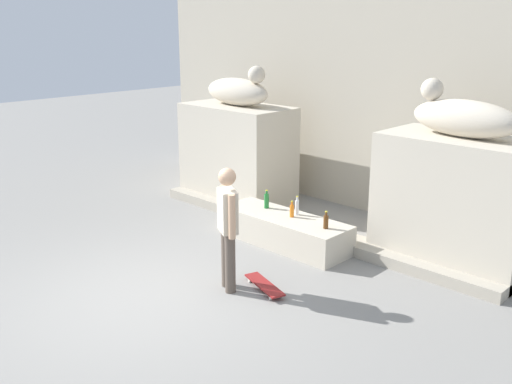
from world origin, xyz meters
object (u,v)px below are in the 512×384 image
(skateboard, at_px, (264,285))
(bottle_orange, at_px, (292,210))
(statue_reclining_right, at_px, (463,117))
(bottle_green, at_px, (267,201))
(skater, at_px, (228,224))
(bottle_brown, at_px, (326,221))
(statue_reclining_left, at_px, (238,91))
(bottle_clear, at_px, (297,207))

(skateboard, xyz_separation_m, bottle_orange, (-0.81, 1.48, 0.51))
(statue_reclining_right, xyz_separation_m, skateboard, (-1.31, -2.61, -2.11))
(bottle_green, bearing_deg, statue_reclining_right, 21.54)
(skateboard, relative_size, bottle_orange, 3.11)
(skater, xyz_separation_m, skateboard, (0.36, 0.32, -0.86))
(skater, height_order, bottle_orange, skater)
(skater, bearing_deg, bottle_brown, 110.56)
(skater, relative_size, skateboard, 2.03)
(statue_reclining_left, distance_m, skateboard, 4.61)
(statue_reclining_right, relative_size, skateboard, 1.99)
(bottle_orange, relative_size, bottle_green, 0.85)
(statue_reclining_right, xyz_separation_m, bottle_clear, (-2.14, -0.99, -1.58))
(statue_reclining_right, height_order, bottle_green, statue_reclining_right)
(bottle_orange, height_order, bottle_green, bottle_green)
(skater, height_order, bottle_green, skater)
(skater, bearing_deg, skateboard, 70.36)
(statue_reclining_right, distance_m, bottle_green, 3.32)
(bottle_brown, bearing_deg, statue_reclining_left, 159.09)
(statue_reclining_left, height_order, skater, statue_reclining_left)
(skater, height_order, bottle_clear, skater)
(skater, bearing_deg, bottle_clear, 132.65)
(statue_reclining_left, height_order, bottle_green, statue_reclining_left)
(skater, distance_m, skateboard, 0.98)
(skateboard, xyz_separation_m, bottle_brown, (-0.10, 1.43, 0.52))
(statue_reclining_right, xyz_separation_m, bottle_brown, (-1.41, -1.18, -1.60))
(statue_reclining_right, height_order, skater, statue_reclining_right)
(statue_reclining_left, relative_size, bottle_green, 5.22)
(bottle_clear, height_order, bottle_green, bottle_green)
(bottle_orange, xyz_separation_m, bottle_brown, (0.71, -0.05, 0.00))
(statue_reclining_left, xyz_separation_m, skateboard, (3.17, -2.60, -2.11))
(skater, relative_size, bottle_green, 5.37)
(skateboard, height_order, bottle_clear, bottle_clear)
(statue_reclining_left, bearing_deg, bottle_green, -28.59)
(bottle_brown, xyz_separation_m, bottle_green, (-1.31, 0.10, 0.02))
(bottle_green, bearing_deg, bottle_brown, -4.51)
(statue_reclining_left, bearing_deg, bottle_brown, -18.20)
(statue_reclining_right, bearing_deg, bottle_brown, 44.18)
(skater, bearing_deg, statue_reclining_left, 163.11)
(bottle_clear, bearing_deg, bottle_orange, -84.05)
(skater, distance_m, bottle_clear, 2.02)
(statue_reclining_left, bearing_deg, statue_reclining_right, 2.77)
(statue_reclining_left, distance_m, skater, 4.24)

